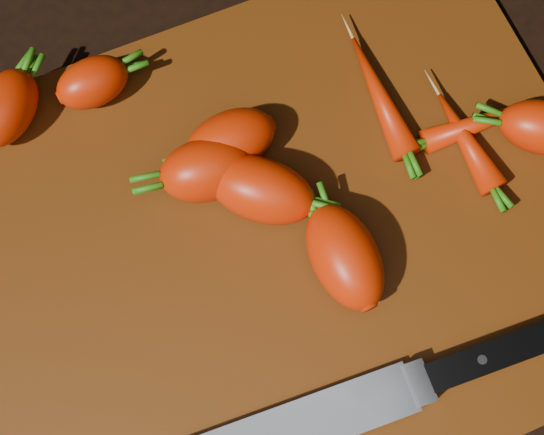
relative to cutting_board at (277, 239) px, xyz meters
name	(u,v)px	position (x,y,z in m)	size (l,w,h in m)	color
ground	(277,242)	(0.00, 0.00, -0.01)	(2.00, 2.00, 0.01)	black
cutting_board	(277,239)	(0.00, 0.00, 0.00)	(0.50, 0.40, 0.01)	#4D2408
carrot_0	(5,108)	(-0.16, 0.17, 0.03)	(0.07, 0.04, 0.04)	red
carrot_1	(207,170)	(-0.03, 0.06, 0.03)	(0.07, 0.05, 0.05)	red
carrot_2	(261,190)	(0.00, 0.03, 0.03)	(0.08, 0.05, 0.05)	red
carrot_3	(345,257)	(0.04, -0.04, 0.03)	(0.08, 0.05, 0.05)	red
carrot_4	(230,141)	(-0.01, 0.08, 0.03)	(0.07, 0.05, 0.05)	red
carrot_5	(93,82)	(-0.09, 0.17, 0.03)	(0.06, 0.04, 0.04)	red
carrot_7	(379,95)	(0.12, 0.07, 0.02)	(0.11, 0.02, 0.02)	red
carrot_8	(490,119)	(0.19, 0.02, 0.02)	(0.11, 0.02, 0.02)	red
carrot_9	(466,141)	(0.16, 0.01, 0.02)	(0.09, 0.02, 0.02)	red
knife	(305,425)	(-0.04, -0.14, 0.01)	(0.33, 0.05, 0.02)	gray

